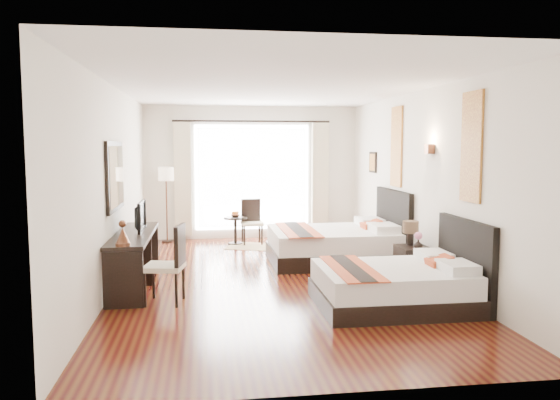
{
  "coord_description": "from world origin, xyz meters",
  "views": [
    {
      "loc": [
        -0.99,
        -7.81,
        1.96
      ],
      "look_at": [
        0.14,
        0.44,
        1.14
      ],
      "focal_mm": 35.0,
      "sensor_mm": 36.0,
      "label": 1
    }
  ],
  "objects": [
    {
      "name": "fruit_bowl",
      "position": [
        -0.4,
        3.04,
        0.57
      ],
      "size": [
        0.2,
        0.2,
        0.05
      ],
      "primitive_type": "imported",
      "rotation": [
        0.0,
        0.0,
        -0.03
      ],
      "color": "#412217",
      "rests_on": "side_table"
    },
    {
      "name": "ceiling",
      "position": [
        0.0,
        0.0,
        2.79
      ],
      "size": [
        4.5,
        7.5,
        0.02
      ],
      "primitive_type": "cube",
      "color": "white",
      "rests_on": "wall_headboard"
    },
    {
      "name": "desk_chair",
      "position": [
        -1.49,
        -1.0,
        0.3
      ],
      "size": [
        0.54,
        0.54,
        0.99
      ],
      "rotation": [
        0.0,
        0.0,
        2.96
      ],
      "color": "beige",
      "rests_on": "floor"
    },
    {
      "name": "floor_lamp",
      "position": [
        -1.78,
        3.45,
        1.3
      ],
      "size": [
        0.31,
        0.31,
        1.54
      ],
      "color": "black",
      "rests_on": "floor"
    },
    {
      "name": "wall_desk",
      "position": [
        -2.25,
        0.0,
        1.4
      ],
      "size": [
        0.01,
        7.5,
        2.8
      ],
      "primitive_type": "cube",
      "color": "silver",
      "rests_on": "floor"
    },
    {
      "name": "sheer_curtain",
      "position": [
        0.0,
        3.67,
        1.3
      ],
      "size": [
        2.3,
        0.02,
        2.1
      ],
      "primitive_type": "cube",
      "color": "white",
      "rests_on": "wall_window"
    },
    {
      "name": "jute_rug",
      "position": [
        -0.0,
        2.65,
        0.01
      ],
      "size": [
        1.33,
        1.11,
        0.01
      ],
      "primitive_type": "cube",
      "rotation": [
        0.0,
        0.0,
        -0.35
      ],
      "color": "#9F805F",
      "rests_on": "floor"
    },
    {
      "name": "window_chair",
      "position": [
        -0.07,
        3.02,
        0.27
      ],
      "size": [
        0.43,
        0.43,
        0.89
      ],
      "rotation": [
        0.0,
        0.0,
        -1.53
      ],
      "color": "beige",
      "rests_on": "floor"
    },
    {
      "name": "art_panel_far",
      "position": [
        2.23,
        1.11,
        1.95
      ],
      "size": [
        0.03,
        0.5,
        1.35
      ],
      "primitive_type": "cube",
      "color": "maroon",
      "rests_on": "wall_headboard"
    },
    {
      "name": "bed_far",
      "position": [
        1.23,
        1.11,
        0.31
      ],
      "size": [
        2.16,
        1.68,
        1.22
      ],
      "color": "black",
      "rests_on": "floor"
    },
    {
      "name": "wall_window",
      "position": [
        0.0,
        3.75,
        1.4
      ],
      "size": [
        4.5,
        0.01,
        2.8
      ],
      "primitive_type": "cube",
      "color": "silver",
      "rests_on": "floor"
    },
    {
      "name": "table_lamp",
      "position": [
        1.99,
        -0.24,
        0.75
      ],
      "size": [
        0.23,
        0.23,
        0.37
      ],
      "color": "black",
      "rests_on": "nightstand"
    },
    {
      "name": "mirror_frame",
      "position": [
        -2.22,
        -0.09,
        1.55
      ],
      "size": [
        0.04,
        1.25,
        0.95
      ],
      "primitive_type": "cube",
      "color": "black",
      "rests_on": "wall_desk"
    },
    {
      "name": "wall_entry",
      "position": [
        0.0,
        -3.75,
        1.4
      ],
      "size": [
        4.5,
        0.01,
        2.8
      ],
      "primitive_type": "cube",
      "color": "silver",
      "rests_on": "floor"
    },
    {
      "name": "nightstand",
      "position": [
        1.99,
        -0.36,
        0.26
      ],
      "size": [
        0.43,
        0.53,
        0.51
      ],
      "primitive_type": "cube",
      "color": "black",
      "rests_on": "floor"
    },
    {
      "name": "wall_headboard",
      "position": [
        2.25,
        0.0,
        1.4
      ],
      "size": [
        0.01,
        7.5,
        2.8
      ],
      "primitive_type": "cube",
      "color": "silver",
      "rests_on": "floor"
    },
    {
      "name": "bed_near",
      "position": [
        1.36,
        -1.53,
        0.28
      ],
      "size": [
        1.89,
        1.47,
        1.06
      ],
      "color": "black",
      "rests_on": "floor"
    },
    {
      "name": "wall_sconce",
      "position": [
        2.19,
        -0.36,
        1.92
      ],
      "size": [
        0.1,
        0.14,
        0.14
      ],
      "primitive_type": "cube",
      "color": "#4E2C1B",
      "rests_on": "wall_headboard"
    },
    {
      "name": "drape_left",
      "position": [
        -1.45,
        3.63,
        1.28
      ],
      "size": [
        0.35,
        0.14,
        2.35
      ],
      "primitive_type": "cube",
      "color": "beige",
      "rests_on": "floor"
    },
    {
      "name": "mirror_glass",
      "position": [
        -2.19,
        -0.09,
        1.55
      ],
      "size": [
        0.01,
        1.12,
        0.82
      ],
      "primitive_type": "cube",
      "color": "white",
      "rests_on": "mirror_frame"
    },
    {
      "name": "television",
      "position": [
        -1.97,
        0.1,
        0.97
      ],
      "size": [
        0.1,
        0.74,
        0.43
      ],
      "primitive_type": "imported",
      "rotation": [
        0.0,
        0.0,
        1.57
      ],
      "color": "black",
      "rests_on": "console_desk"
    },
    {
      "name": "vase",
      "position": [
        1.98,
        -0.56,
        0.57
      ],
      "size": [
        0.14,
        0.14,
        0.14
      ],
      "primitive_type": "imported",
      "rotation": [
        0.0,
        0.0,
        0.03
      ],
      "color": "black",
      "rests_on": "nightstand"
    },
    {
      "name": "drape_right",
      "position": [
        1.45,
        3.63,
        1.28
      ],
      "size": [
        0.35,
        0.14,
        2.35
      ],
      "primitive_type": "cube",
      "color": "beige",
      "rests_on": "floor"
    },
    {
      "name": "bronze_figurine",
      "position": [
        -1.99,
        -1.09,
        0.89
      ],
      "size": [
        0.22,
        0.22,
        0.28
      ],
      "primitive_type": null,
      "rotation": [
        0.0,
        0.0,
        -0.21
      ],
      "color": "#4E2C1B",
      "rests_on": "console_desk"
    },
    {
      "name": "window_glass",
      "position": [
        0.0,
        3.73,
        1.3
      ],
      "size": [
        2.4,
        0.02,
        2.2
      ],
      "primitive_type": "cube",
      "color": "white",
      "rests_on": "wall_window"
    },
    {
      "name": "art_panel_near",
      "position": [
        2.23,
        -1.53,
        1.95
      ],
      "size": [
        0.03,
        0.5,
        1.35
      ],
      "primitive_type": "cube",
      "color": "maroon",
      "rests_on": "wall_headboard"
    },
    {
      "name": "floor",
      "position": [
        0.0,
        0.0,
        -0.01
      ],
      "size": [
        4.5,
        7.5,
        0.01
      ],
      "primitive_type": "cube",
      "color": "#3B0D0A",
      "rests_on": "ground"
    },
    {
      "name": "console_desk",
      "position": [
        -1.99,
        -0.09,
        0.38
      ],
      "size": [
        0.5,
        2.2,
        0.76
      ],
      "primitive_type": "cube",
      "color": "black",
      "rests_on": "floor"
    },
    {
      "name": "side_table",
      "position": [
        -0.4,
        3.03,
        0.27
      ],
      "size": [
        0.48,
        0.48,
        0.55
      ],
      "primitive_type": "cylinder",
      "color": "black",
      "rests_on": "floor"
    }
  ]
}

